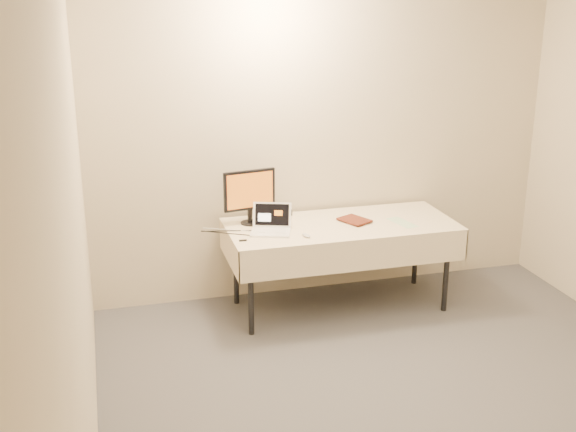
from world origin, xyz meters
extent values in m
cube|color=beige|center=(0.00, 2.50, 1.35)|extent=(4.00, 0.10, 2.70)
cylinder|color=black|center=(-0.82, 1.75, 0.34)|extent=(0.04, 0.04, 0.69)
cylinder|color=black|center=(0.82, 1.75, 0.34)|extent=(0.04, 0.04, 0.69)
cylinder|color=black|center=(-0.82, 2.34, 0.34)|extent=(0.04, 0.04, 0.69)
cylinder|color=black|center=(0.82, 2.34, 0.34)|extent=(0.04, 0.04, 0.69)
cube|color=gray|center=(0.00, 2.04, 0.71)|extent=(1.80, 0.75, 0.04)
cube|color=beige|center=(0.00, 2.04, 0.73)|extent=(1.86, 0.81, 0.01)
cube|color=beige|center=(0.00, 1.64, 0.60)|extent=(1.86, 0.01, 0.25)
cube|color=beige|center=(0.00, 2.45, 0.60)|extent=(1.86, 0.01, 0.25)
cube|color=beige|center=(-0.93, 2.04, 0.60)|extent=(0.01, 0.81, 0.25)
cube|color=beige|center=(0.93, 2.04, 0.60)|extent=(0.01, 0.81, 0.25)
cube|color=white|center=(-0.61, 1.96, 0.75)|extent=(0.36, 0.30, 0.02)
cube|color=white|center=(-0.57, 2.09, 0.85)|extent=(0.31, 0.17, 0.19)
cube|color=black|center=(-0.57, 2.09, 0.85)|extent=(0.27, 0.14, 0.16)
cylinder|color=black|center=(-0.71, 2.24, 0.74)|extent=(0.17, 0.17, 0.01)
cube|color=black|center=(-0.71, 2.24, 0.81)|extent=(0.04, 0.03, 0.11)
cube|color=black|center=(-0.71, 2.24, 1.02)|extent=(0.43, 0.10, 0.33)
cube|color=#CB6517|center=(-0.71, 2.24, 1.02)|extent=(0.39, 0.07, 0.28)
imported|color=maroon|center=(0.04, 2.02, 0.86)|extent=(0.17, 0.10, 0.25)
cube|color=black|center=(-0.39, 2.36, 0.76)|extent=(0.13, 0.08, 0.05)
cube|color=#FF2B0C|center=(-0.38, 2.34, 0.76)|extent=(0.08, 0.02, 0.02)
ellipsoid|color=#BDBDC0|center=(-0.36, 1.81, 0.75)|extent=(0.07, 0.10, 0.02)
cube|color=#BADDB0|center=(0.49, 1.94, 0.74)|extent=(0.18, 0.31, 0.00)
cube|color=black|center=(-0.85, 1.85, 0.74)|extent=(0.06, 0.02, 0.01)
camera|label=1|loc=(-1.87, -3.20, 2.61)|focal=45.00mm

